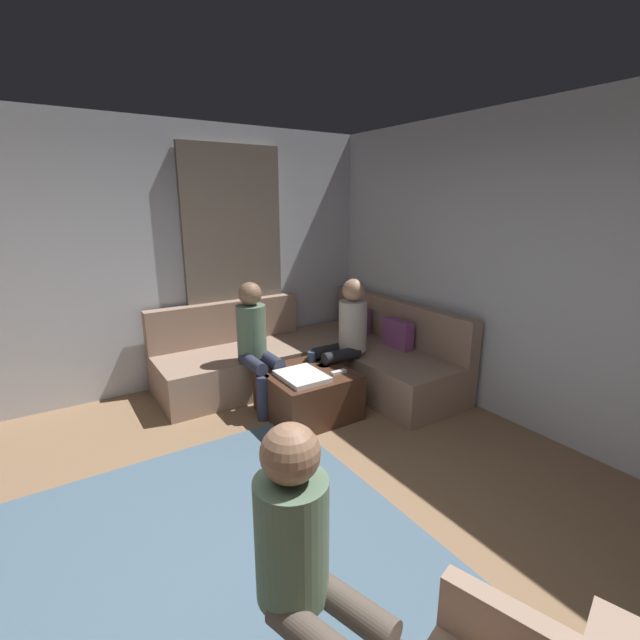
# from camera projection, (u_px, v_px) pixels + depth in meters

# --- Properties ---
(ground_plane) EXTENTS (6.00, 6.00, 0.10)m
(ground_plane) POSITION_uv_depth(u_px,v_px,m) (224.00, 612.00, 2.20)
(ground_plane) COLOR #8C6B4C
(wall_back) EXTENTS (6.00, 0.12, 2.70)m
(wall_back) POSITION_uv_depth(u_px,v_px,m) (579.00, 279.00, 3.38)
(wall_back) COLOR silver
(wall_back) RESTS_ON ground_plane
(wall_left) EXTENTS (0.12, 6.00, 2.70)m
(wall_left) POSITION_uv_depth(u_px,v_px,m) (102.00, 264.00, 4.21)
(wall_left) COLOR silver
(wall_left) RESTS_ON ground_plane
(curtain_panel) EXTENTS (0.06, 1.10, 2.50)m
(curtain_panel) POSITION_uv_depth(u_px,v_px,m) (235.00, 265.00, 4.84)
(curtain_panel) COLOR #726659
(curtain_panel) RESTS_ON ground_plane
(area_rug) EXTENTS (2.60, 2.20, 0.01)m
(area_rug) POSITION_uv_depth(u_px,v_px,m) (227.00, 567.00, 2.40)
(area_rug) COLOR slate
(area_rug) RESTS_ON ground_plane
(sectional_couch) EXTENTS (2.10, 2.55, 0.87)m
(sectional_couch) POSITION_uv_depth(u_px,v_px,m) (317.00, 358.00, 4.79)
(sectional_couch) COLOR #9E7F6B
(sectional_couch) RESTS_ON ground_plane
(ottoman) EXTENTS (0.76, 0.76, 0.42)m
(ottoman) POSITION_uv_depth(u_px,v_px,m) (308.00, 393.00, 4.09)
(ottoman) COLOR #4C2D1E
(ottoman) RESTS_ON ground_plane
(folded_blanket) EXTENTS (0.44, 0.36, 0.04)m
(folded_blanket) POSITION_uv_depth(u_px,v_px,m) (302.00, 376.00, 3.89)
(folded_blanket) COLOR white
(folded_blanket) RESTS_ON ottoman
(coffee_mug) EXTENTS (0.08, 0.08, 0.10)m
(coffee_mug) POSITION_uv_depth(u_px,v_px,m) (312.00, 356.00, 4.29)
(coffee_mug) COLOR #334C72
(coffee_mug) RESTS_ON ottoman
(game_remote) EXTENTS (0.05, 0.15, 0.02)m
(game_remote) POSITION_uv_depth(u_px,v_px,m) (339.00, 372.00, 4.00)
(game_remote) COLOR white
(game_remote) RESTS_ON ottoman
(person_on_couch_back) EXTENTS (0.30, 0.60, 1.20)m
(person_on_couch_back) POSITION_uv_depth(u_px,v_px,m) (345.00, 334.00, 4.36)
(person_on_couch_back) COLOR black
(person_on_couch_back) RESTS_ON ground_plane
(person_on_couch_side) EXTENTS (0.60, 0.30, 1.20)m
(person_on_couch_side) POSITION_uv_depth(u_px,v_px,m) (256.00, 341.00, 4.16)
(person_on_couch_side) COLOR #2D3347
(person_on_couch_side) RESTS_ON ground_plane
(person_on_armchair) EXTENTS (0.61, 0.41, 1.18)m
(person_on_armchair) POSITION_uv_depth(u_px,v_px,m) (311.00, 566.00, 1.61)
(person_on_armchair) COLOR brown
(person_on_armchair) RESTS_ON ground_plane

